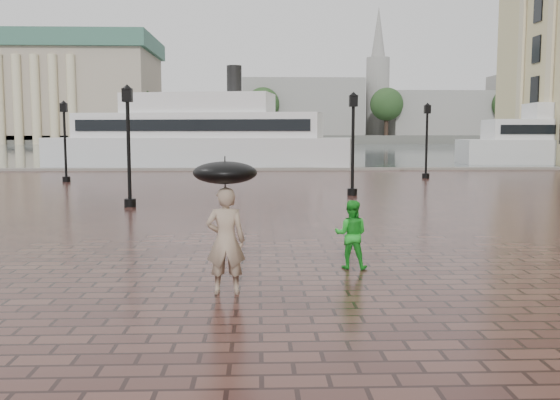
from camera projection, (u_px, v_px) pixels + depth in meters
name	position (u px, v px, depth m)	size (l,w,h in m)	color
ground	(312.00, 260.00, 13.70)	(300.00, 300.00, 0.00)	#341B17
harbour_water	(265.00, 149.00, 105.10)	(240.00, 240.00, 0.00)	#465155
quay_edge	(274.00, 170.00, 45.49)	(80.00, 0.60, 0.30)	slate
far_shore	(262.00, 139.00, 172.54)	(300.00, 60.00, 2.00)	#4C4C47
museum	(40.00, 87.00, 153.94)	(57.00, 32.50, 26.00)	gray
distant_skyline	(446.00, 107.00, 163.37)	(102.50, 22.00, 33.00)	gray
far_trees	(263.00, 104.00, 149.77)	(188.00, 8.00, 13.50)	#2D2119
street_lamps	(252.00, 142.00, 30.78)	(21.44, 14.44, 4.40)	black
adult_pedestrian	(226.00, 241.00, 10.75)	(0.68, 0.45, 1.86)	tan
child_pedestrian	(351.00, 234.00, 12.77)	(0.69, 0.53, 1.41)	green
ferry_near	(199.00, 137.00, 49.99)	(25.04, 10.31, 7.99)	silver
umbrella	(225.00, 173.00, 10.62)	(1.10, 1.10, 1.19)	black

